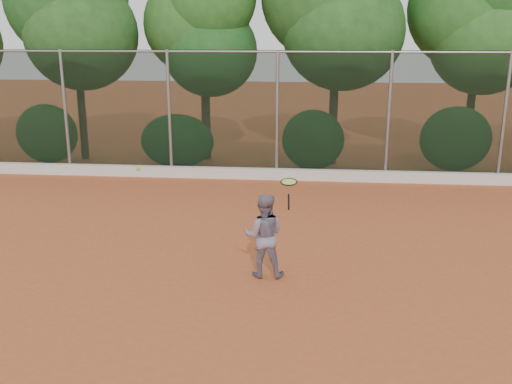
{
  "coord_description": "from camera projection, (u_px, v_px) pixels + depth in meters",
  "views": [
    {
      "loc": [
        0.92,
        -8.54,
        3.92
      ],
      "look_at": [
        0.0,
        1.0,
        1.25
      ],
      "focal_mm": 40.0,
      "sensor_mm": 36.0,
      "label": 1
    }
  ],
  "objects": [
    {
      "name": "tennis_ball_in_flight",
      "position": [
        138.0,
        169.0,
        9.62
      ],
      "size": [
        0.07,
        0.07,
        0.07
      ],
      "color": "#A3C62D",
      "rests_on": "ground"
    },
    {
      "name": "chainlink_fence",
      "position": [
        277.0,
        112.0,
        15.54
      ],
      "size": [
        24.09,
        0.09,
        3.5
      ],
      "color": "black",
      "rests_on": "ground"
    },
    {
      "name": "foliage_backdrop",
      "position": [
        264.0,
        16.0,
        16.8
      ],
      "size": [
        23.7,
        3.63,
        7.55
      ],
      "color": "#3D2317",
      "rests_on": "ground"
    },
    {
      "name": "ground",
      "position": [
        250.0,
        282.0,
        9.32
      ],
      "size": [
        80.0,
        80.0,
        0.0
      ],
      "primitive_type": "plane",
      "color": "#B4532A",
      "rests_on": "ground"
    },
    {
      "name": "tennis_player",
      "position": [
        264.0,
        235.0,
        9.39
      ],
      "size": [
        0.71,
        0.56,
        1.42
      ],
      "primitive_type": "imported",
      "rotation": [
        0.0,
        0.0,
        3.17
      ],
      "color": "slate",
      "rests_on": "ground"
    },
    {
      "name": "tennis_racket",
      "position": [
        289.0,
        184.0,
        9.04
      ],
      "size": [
        0.29,
        0.29,
        0.53
      ],
      "color": "black",
      "rests_on": "ground"
    },
    {
      "name": "concrete_curb",
      "position": [
        276.0,
        174.0,
        15.82
      ],
      "size": [
        24.0,
        0.2,
        0.3
      ],
      "primitive_type": "cube",
      "color": "silver",
      "rests_on": "ground"
    }
  ]
}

